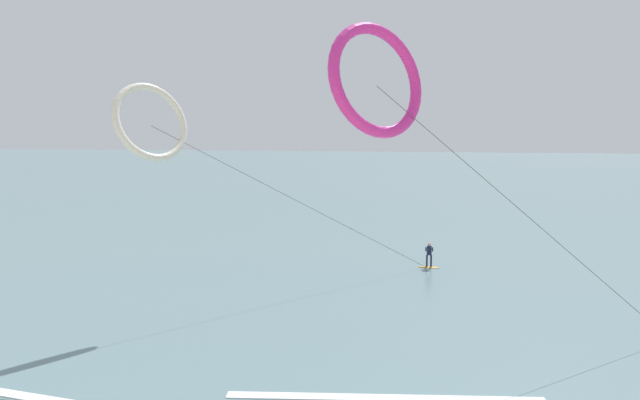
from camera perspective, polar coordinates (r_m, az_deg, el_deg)
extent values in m
cube|color=slate|center=(118.19, 7.14, 2.45)|extent=(400.00, 200.00, 0.08)
ellipsoid|color=orange|center=(41.18, 10.33, -6.31)|extent=(1.40, 0.40, 0.06)
cylinder|color=#191E38|center=(41.09, 10.15, -5.72)|extent=(0.12, 0.12, 0.80)
cylinder|color=#191E38|center=(41.08, 10.54, -5.73)|extent=(0.12, 0.12, 0.80)
cube|color=#191E38|center=(40.93, 10.37, -4.76)|extent=(0.32, 0.21, 0.62)
sphere|color=tan|center=(40.85, 10.38, -4.18)|extent=(0.22, 0.22, 0.22)
cylinder|color=#191E38|center=(41.04, 10.06, -4.64)|extent=(0.10, 0.50, 0.39)
cylinder|color=#191E38|center=(41.04, 10.68, -4.66)|extent=(0.10, 0.50, 0.39)
torus|color=#CC288E|center=(22.92, 5.44, 11.31)|extent=(4.15, 4.23, 4.43)
cylinder|color=#3F3F3F|center=(26.13, 20.04, -2.26)|extent=(12.95, 5.24, 11.09)
torus|color=silver|center=(31.20, -15.82, 7.17)|extent=(3.68, 4.41, 4.01)
cylinder|color=#3F3F3F|center=(35.05, -0.90, -0.75)|extent=(13.95, 11.96, 9.60)
cube|color=white|center=(24.94, -27.33, -16.19)|extent=(11.32, 1.94, 0.12)
cube|color=white|center=(22.24, 6.20, -18.33)|extent=(11.15, 1.96, 0.12)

